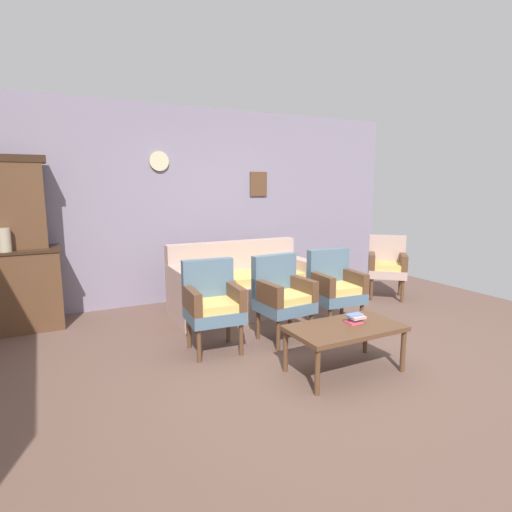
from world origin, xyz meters
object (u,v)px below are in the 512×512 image
object	(u,v)px
vase_on_cabinet	(4,240)
armchair_near_couch_end	(282,294)
side_cabinet	(8,291)
floral_couch	(242,288)
armchair_near_cabinet	(335,285)
wingback_chair_by_fireplace	(387,264)
coffee_table	(345,331)
armchair_row_middle	(213,302)
book_stack_on_table	(355,318)

from	to	relation	value
vase_on_cabinet	armchair_near_couch_end	bearing A→B (deg)	-29.85
side_cabinet	floral_couch	bearing A→B (deg)	-12.45
side_cabinet	armchair_near_cabinet	bearing A→B (deg)	-25.61
wingback_chair_by_fireplace	coffee_table	xyz separation A→B (m)	(-2.15, -1.70, -0.12)
vase_on_cabinet	wingback_chair_by_fireplace	bearing A→B (deg)	-8.34
armchair_row_middle	book_stack_on_table	xyz separation A→B (m)	(0.98, -0.97, -0.04)
side_cabinet	floral_couch	world-z (taller)	side_cabinet
vase_on_cabinet	book_stack_on_table	world-z (taller)	vase_on_cabinet
side_cabinet	armchair_row_middle	size ratio (longest dim) A/B	1.28
floral_couch	book_stack_on_table	xyz separation A→B (m)	(0.19, -1.97, 0.13)
coffee_table	book_stack_on_table	xyz separation A→B (m)	(0.13, 0.03, 0.09)
book_stack_on_table	side_cabinet	bearing A→B (deg)	137.87
vase_on_cabinet	coffee_table	xyz separation A→B (m)	(2.66, -2.41, -0.68)
vase_on_cabinet	floral_couch	size ratio (longest dim) A/B	0.14
side_cabinet	armchair_near_couch_end	size ratio (longest dim) A/B	1.28
floral_couch	wingback_chair_by_fireplace	world-z (taller)	same
armchair_near_cabinet	coffee_table	bearing A→B (deg)	-123.34
coffee_table	armchair_row_middle	bearing A→B (deg)	130.37
armchair_row_middle	book_stack_on_table	distance (m)	1.38
side_cabinet	armchair_near_cabinet	size ratio (longest dim) A/B	1.28
armchair_row_middle	coffee_table	bearing A→B (deg)	-49.63
floral_couch	armchair_near_cabinet	distance (m)	1.25
vase_on_cabinet	coffee_table	distance (m)	3.65
wingback_chair_by_fireplace	coffee_table	bearing A→B (deg)	-141.73
side_cabinet	coffee_table	size ratio (longest dim) A/B	1.16
side_cabinet	armchair_near_cabinet	distance (m)	3.70
side_cabinet	floral_couch	xyz separation A→B (m)	(2.63, -0.58, -0.14)
armchair_row_middle	wingback_chair_by_fireplace	distance (m)	3.08
coffee_table	armchair_near_couch_end	bearing A→B (deg)	95.38
armchair_near_couch_end	coffee_table	size ratio (longest dim) A/B	0.90
floral_couch	armchair_row_middle	bearing A→B (deg)	-128.26
armchair_row_middle	armchair_near_cabinet	distance (m)	1.49
floral_couch	wingback_chair_by_fireplace	size ratio (longest dim) A/B	2.01
floral_couch	coffee_table	xyz separation A→B (m)	(0.06, -2.00, 0.05)
coffee_table	armchair_near_cabinet	bearing A→B (deg)	56.66
armchair_row_middle	armchair_near_couch_end	world-z (taller)	same
armchair_row_middle	vase_on_cabinet	bearing A→B (deg)	142.11
vase_on_cabinet	wingback_chair_by_fireplace	world-z (taller)	vase_on_cabinet
wingback_chair_by_fireplace	book_stack_on_table	distance (m)	2.62
vase_on_cabinet	armchair_near_couch_end	world-z (taller)	vase_on_cabinet
floral_couch	wingback_chair_by_fireplace	bearing A→B (deg)	-7.71
armchair_row_middle	coffee_table	xyz separation A→B (m)	(0.85, -1.00, -0.12)
vase_on_cabinet	wingback_chair_by_fireplace	xyz separation A→B (m)	(4.81, -0.71, -0.56)
side_cabinet	armchair_near_cabinet	world-z (taller)	side_cabinet
armchair_near_cabinet	floral_couch	bearing A→B (deg)	124.66
vase_on_cabinet	book_stack_on_table	xyz separation A→B (m)	(2.79, -2.38, -0.60)
armchair_row_middle	book_stack_on_table	world-z (taller)	armchair_row_middle
armchair_row_middle	armchair_near_cabinet	bearing A→B (deg)	-0.57
floral_couch	vase_on_cabinet	bearing A→B (deg)	171.13
side_cabinet	armchair_near_couch_end	world-z (taller)	side_cabinet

